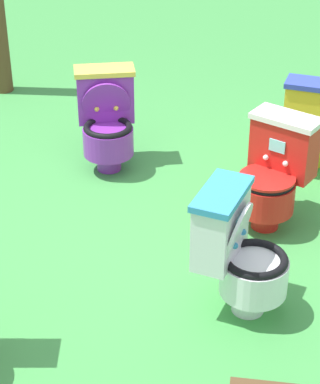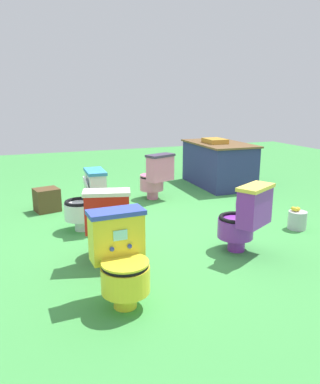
# 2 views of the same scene
# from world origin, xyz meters

# --- Properties ---
(ground) EXTENTS (14.00, 14.00, 0.00)m
(ground) POSITION_xyz_m (0.00, 0.00, 0.00)
(ground) COLOR #429947
(toilet_white) EXTENTS (0.44, 0.51, 0.73)m
(toilet_white) POSITION_xyz_m (-0.30, -0.89, 0.37)
(toilet_white) COLOR white
(toilet_white) RESTS_ON ground
(toilet_purple) EXTENTS (0.62, 0.59, 0.73)m
(toilet_purple) POSITION_xyz_m (0.97, 0.47, 0.37)
(toilet_purple) COLOR purple
(toilet_purple) RESTS_ON ground
(toilet_yellow) EXTENTS (0.51, 0.44, 0.73)m
(toilet_yellow) POSITION_xyz_m (1.47, -0.96, 0.37)
(toilet_yellow) COLOR yellow
(toilet_yellow) RESTS_ON ground
(toilet_red) EXTENTS (0.58, 0.52, 0.73)m
(toilet_red) POSITION_xyz_m (0.63, -0.86, 0.37)
(toilet_red) COLOR red
(toilet_red) RESTS_ON ground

